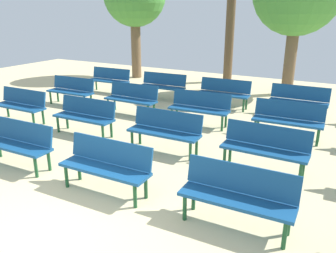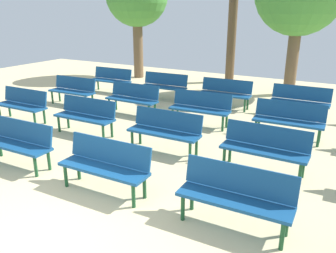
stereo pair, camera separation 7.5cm
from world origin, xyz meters
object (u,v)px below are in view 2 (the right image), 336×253
(bench_r1_c1, at_px, (86,114))
(bench_r1_c2, at_px, (165,129))
(tree_0, at_px, (231,39))
(bench_r2_c3, at_px, (289,118))
(bench_r2_c0, at_px, (73,89))
(bench_r3_c1, at_px, (164,85))
(bench_r0_c2, at_px, (106,163))
(bench_r1_c3, at_px, (265,146))
(bench_r3_c3, at_px, (300,100))
(bench_r0_c3, at_px, (236,194))
(bench_r3_c0, at_px, (111,78))
(bench_r1_c0, at_px, (22,103))
(bench_r0_c1, at_px, (18,140))
(bench_r2_c1, at_px, (133,97))
(bench_r2_c2, at_px, (201,106))
(bench_r3_c2, at_px, (225,92))

(bench_r1_c1, relative_size, bench_r1_c2, 1.00)
(tree_0, bearing_deg, bench_r2_c3, -58.46)
(bench_r2_c0, xyz_separation_m, bench_r3_c1, (2.18, 2.04, 0.00))
(bench_r0_c2, relative_size, tree_0, 0.46)
(bench_r1_c3, height_order, bench_r3_c3, same)
(bench_r0_c3, height_order, bench_r3_c3, same)
(bench_r2_c0, relative_size, bench_r2_c3, 1.00)
(bench_r3_c0, distance_m, bench_r3_c3, 6.61)
(bench_r1_c0, bearing_deg, bench_r0_c2, -24.08)
(bench_r0_c3, bearing_deg, bench_r3_c1, 126.51)
(bench_r0_c1, distance_m, bench_r2_c1, 3.98)
(bench_r0_c1, bearing_deg, bench_r3_c0, 110.47)
(bench_r1_c1, xyz_separation_m, bench_r3_c1, (-0.07, 3.92, 0.00))
(bench_r2_c0, bearing_deg, bench_r0_c3, -30.97)
(bench_r3_c0, height_order, bench_r3_c1, same)
(bench_r0_c3, bearing_deg, bench_r1_c3, 91.59)
(bench_r0_c3, distance_m, bench_r2_c1, 5.87)
(bench_r0_c3, relative_size, bench_r1_c3, 1.01)
(bench_r2_c0, relative_size, bench_r3_c1, 1.00)
(bench_r3_c0, distance_m, bench_r3_c1, 2.24)
(bench_r1_c0, height_order, bench_r1_c2, same)
(bench_r2_c0, height_order, bench_r2_c3, same)
(bench_r0_c1, height_order, bench_r2_c0, same)
(bench_r1_c2, distance_m, bench_r3_c1, 4.54)
(bench_r1_c3, bearing_deg, bench_r1_c0, -178.36)
(bench_r2_c1, relative_size, bench_r2_c2, 0.99)
(bench_r1_c1, xyz_separation_m, bench_r3_c2, (2.11, 3.94, 0.00))
(bench_r1_c2, relative_size, bench_r3_c1, 1.00)
(bench_r2_c1, distance_m, bench_r3_c0, 3.01)
(bench_r1_c0, height_order, bench_r3_c1, same)
(bench_r3_c2, xyz_separation_m, tree_0, (-1.30, 3.96, 1.26))
(bench_r2_c3, xyz_separation_m, bench_r3_c0, (-6.69, 1.80, 0.00))
(bench_r1_c3, distance_m, bench_r2_c3, 2.02)
(bench_r0_c1, bearing_deg, bench_r3_c1, 89.86)
(bench_r0_c3, bearing_deg, bench_r1_c1, 155.71)
(bench_r0_c1, relative_size, tree_0, 0.46)
(bench_r3_c0, bearing_deg, bench_r2_c0, -89.98)
(bench_r1_c1, relative_size, bench_r2_c3, 0.99)
(bench_r0_c1, relative_size, bench_r3_c3, 1.00)
(bench_r0_c2, height_order, bench_r3_c2, same)
(bench_r0_c3, height_order, bench_r3_c1, same)
(bench_r1_c3, relative_size, bench_r2_c0, 0.99)
(bench_r1_c0, distance_m, bench_r3_c0, 3.96)
(bench_r3_c0, bearing_deg, bench_r3_c3, -0.13)
(bench_r0_c2, xyz_separation_m, bench_r3_c1, (-2.31, 5.90, 0.00))
(bench_r2_c3, relative_size, bench_r3_c3, 1.01)
(bench_r0_c3, xyz_separation_m, bench_r2_c3, (-0.07, 3.95, 0.00))
(bench_r3_c0, xyz_separation_m, bench_r3_c3, (6.61, 0.16, 0.00))
(bench_r0_c2, bearing_deg, bench_r1_c1, 137.28)
(bench_r1_c3, bearing_deg, bench_r2_c3, 89.43)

